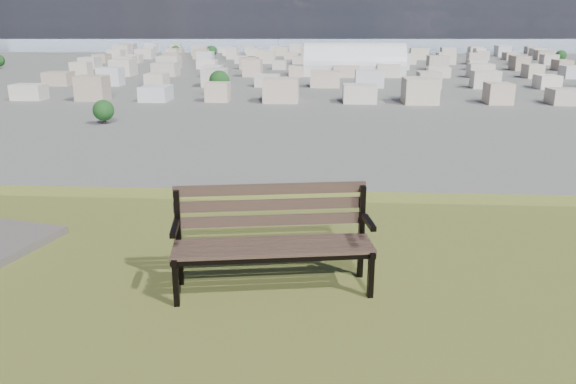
{
  "coord_description": "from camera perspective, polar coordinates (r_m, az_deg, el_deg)",
  "views": [
    {
      "loc": [
        1.47,
        -3.0,
        27.24
      ],
      "look_at": [
        1.06,
        3.42,
        25.3
      ],
      "focal_mm": 35.0,
      "sensor_mm": 36.0,
      "label": 1
    }
  ],
  "objects": [
    {
      "name": "city_trees",
      "position": [
        323.98,
        -1.33,
        12.81
      ],
      "size": [
        406.52,
        387.2,
        9.98
      ],
      "color": "black",
      "rests_on": "ground"
    },
    {
      "name": "bay_water",
      "position": [
        903.42,
        3.67,
        15.02
      ],
      "size": [
        2400.0,
        700.0,
        0.12
      ],
      "primitive_type": "cube",
      "color": "#90A2B7",
      "rests_on": "ground"
    },
    {
      "name": "arena",
      "position": [
        312.7,
        6.75,
        12.65
      ],
      "size": [
        54.28,
        24.18,
        22.65
      ],
      "rotation": [
        0.0,
        0.0,
        -0.03
      ],
      "color": "silver",
      "rests_on": "ground"
    },
    {
      "name": "city_blocks",
      "position": [
        398.16,
        3.52,
        13.33
      ],
      "size": [
        395.0,
        361.0,
        7.0
      ],
      "color": "silver",
      "rests_on": "ground"
    },
    {
      "name": "far_hills",
      "position": [
        1407.31,
        1.15,
        16.7
      ],
      "size": [
        2050.0,
        340.0,
        60.0
      ],
      "color": "#8D9AAF",
      "rests_on": "ground"
    },
    {
      "name": "park_bench",
      "position": [
        4.86,
        -1.61,
        -4.19
      ],
      "size": [
        1.76,
        0.8,
        0.89
      ],
      "rotation": [
        0.0,
        0.0,
        0.16
      ],
      "color": "#453327",
      "rests_on": "hilltop_mesa"
    }
  ]
}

